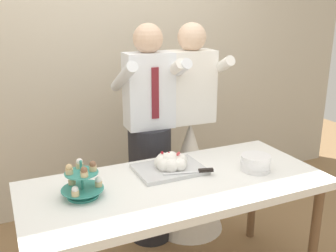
% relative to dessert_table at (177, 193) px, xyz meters
% --- Properties ---
extents(rear_wall, '(5.20, 0.10, 2.90)m').
position_rel_dessert_table_xyz_m(rear_wall, '(0.00, 1.40, 0.75)').
color(rear_wall, beige).
rests_on(rear_wall, ground_plane).
extents(dessert_table, '(1.80, 0.80, 0.78)m').
position_rel_dessert_table_xyz_m(dessert_table, '(0.00, 0.00, 0.00)').
color(dessert_table, white).
rests_on(dessert_table, ground_plane).
extents(cupcake_stand, '(0.23, 0.23, 0.21)m').
position_rel_dessert_table_xyz_m(cupcake_stand, '(-0.54, 0.05, 0.16)').
color(cupcake_stand, teal).
rests_on(cupcake_stand, dessert_table).
extents(main_cake_tray, '(0.43, 0.33, 0.13)m').
position_rel_dessert_table_xyz_m(main_cake_tray, '(0.03, 0.16, 0.12)').
color(main_cake_tray, silver).
rests_on(main_cake_tray, dessert_table).
extents(plate_stack, '(0.19, 0.19, 0.10)m').
position_rel_dessert_table_xyz_m(plate_stack, '(0.52, -0.06, 0.12)').
color(plate_stack, white).
rests_on(plate_stack, dessert_table).
extents(person_groom, '(0.48, 0.51, 1.66)m').
position_rel_dessert_table_xyz_m(person_groom, '(0.09, 0.65, 0.05)').
color(person_groom, '#232328').
rests_on(person_groom, ground_plane).
extents(person_bride, '(0.56, 0.56, 1.66)m').
position_rel_dessert_table_xyz_m(person_bride, '(0.43, 0.65, -0.12)').
color(person_bride, white).
rests_on(person_bride, ground_plane).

